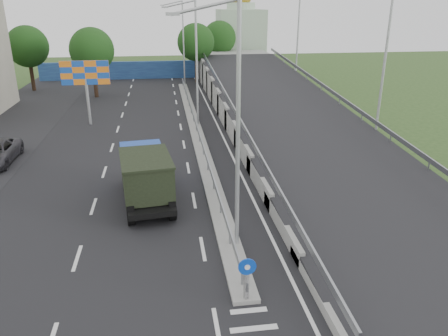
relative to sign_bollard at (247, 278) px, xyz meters
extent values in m
cube|color=black|center=(-3.00, 17.83, -1.03)|extent=(26.00, 90.00, 0.04)
cube|color=gray|center=(0.00, 21.83, -0.93)|extent=(1.00, 44.00, 0.20)
cube|color=gray|center=(12.30, 21.83, 1.32)|extent=(0.10, 50.00, 0.32)
cube|color=gray|center=(2.80, 21.83, 1.32)|extent=(0.10, 50.00, 0.32)
cube|color=gray|center=(0.00, 21.83, -0.28)|extent=(0.08, 44.00, 0.32)
cylinder|color=gray|center=(0.00, 21.83, -0.53)|extent=(0.09, 0.09, 0.60)
cylinder|color=black|center=(0.00, 0.03, -0.23)|extent=(0.20, 0.20, 1.20)
cylinder|color=#0C3FBF|center=(0.00, -0.05, 0.52)|extent=(0.64, 0.05, 0.64)
cylinder|color=white|center=(0.00, -0.08, 0.52)|extent=(0.20, 0.03, 0.20)
cylinder|color=#B2B5B7|center=(0.30, 3.83, 4.17)|extent=(0.18, 0.18, 10.00)
cylinder|color=#B2B5B7|center=(-0.90, 3.83, 8.92)|extent=(2.57, 0.12, 0.66)
cube|color=#B2B5B7|center=(-2.10, 3.83, 8.67)|extent=(0.50, 0.18, 0.12)
cylinder|color=#B2B5B7|center=(0.30, 23.83, 4.17)|extent=(0.18, 0.18, 10.00)
cylinder|color=#B2B5B7|center=(-0.90, 23.83, 8.92)|extent=(2.57, 0.12, 0.66)
cube|color=#B2B5B7|center=(-2.10, 23.83, 8.67)|extent=(0.50, 0.18, 0.12)
cylinder|color=#B2B5B7|center=(0.30, 43.83, 4.17)|extent=(0.18, 0.18, 10.00)
cylinder|color=#B2B5B7|center=(-0.90, 43.83, 8.92)|extent=(2.57, 0.12, 0.66)
cube|color=#B2B5B7|center=(-2.10, 43.83, 8.67)|extent=(0.50, 0.18, 0.12)
cube|color=navy|center=(-4.00, 49.83, 0.17)|extent=(30.00, 0.50, 2.40)
cube|color=#B2CCAD|center=(10.00, 57.83, 3.47)|extent=(7.00, 7.00, 9.00)
cylinder|color=#B2CCAD|center=(10.00, 57.83, 8.47)|extent=(4.40, 4.40, 1.00)
cylinder|color=#B2B5B7|center=(-9.00, 25.83, 0.97)|extent=(0.24, 0.24, 4.00)
cube|color=orange|center=(-9.00, 25.83, 3.47)|extent=(4.00, 0.20, 2.00)
cylinder|color=black|center=(-10.00, 37.83, 0.97)|extent=(0.44, 0.44, 4.00)
sphere|color=#103A11|center=(-10.00, 37.83, 4.17)|extent=(4.80, 4.80, 4.80)
cylinder|color=black|center=(2.00, 45.83, 0.97)|extent=(0.44, 0.44, 4.00)
sphere|color=#103A11|center=(2.00, 45.83, 4.17)|extent=(4.80, 4.80, 4.80)
cylinder|color=black|center=(-18.00, 42.83, 0.97)|extent=(0.44, 0.44, 4.00)
sphere|color=#103A11|center=(-18.00, 42.83, 4.17)|extent=(4.80, 4.80, 4.80)
cylinder|color=black|center=(6.00, 52.83, 0.97)|extent=(0.44, 0.44, 4.00)
sphere|color=#103A11|center=(6.00, 52.83, 4.17)|extent=(4.80, 4.80, 4.80)
cylinder|color=black|center=(-4.94, 10.96, -0.48)|extent=(0.48, 1.13, 1.10)
cylinder|color=black|center=(-2.96, 11.20, -0.48)|extent=(0.48, 1.13, 1.10)
cylinder|color=black|center=(-4.83, 10.07, -0.48)|extent=(0.48, 1.13, 1.10)
cylinder|color=black|center=(-2.85, 10.31, -0.48)|extent=(0.48, 1.13, 1.10)
cylinder|color=black|center=(-4.41, 6.61, -0.48)|extent=(0.48, 1.13, 1.10)
cylinder|color=black|center=(-2.43, 6.85, -0.48)|extent=(0.48, 1.13, 1.10)
cube|color=black|center=(-3.70, 9.00, -0.34)|extent=(3.02, 6.41, 0.30)
cube|color=navy|center=(-3.98, 11.33, 0.66)|extent=(2.47, 1.86, 1.70)
cube|color=black|center=(-4.07, 12.09, 1.11)|extent=(1.89, 0.29, 0.70)
cube|color=black|center=(-4.08, 12.17, -0.39)|extent=(2.29, 0.42, 0.50)
cube|color=black|center=(-3.62, 8.41, 0.76)|extent=(2.83, 4.05, 1.79)
cube|color=black|center=(-3.62, 8.41, 1.71)|extent=(2.94, 4.16, 0.12)
camera|label=1|loc=(-2.59, -12.66, 9.08)|focal=35.00mm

